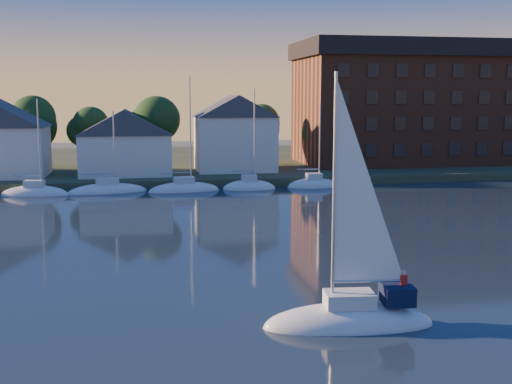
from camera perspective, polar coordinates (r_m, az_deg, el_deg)
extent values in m
plane|color=black|center=(26.55, 0.21, -15.20)|extent=(260.00, 260.00, 0.00)
cube|color=#313820|center=(99.56, -7.84, 2.30)|extent=(160.00, 50.00, 2.00)
cube|color=brown|center=(76.76, -7.02, 0.47)|extent=(120.00, 3.00, 1.00)
cube|color=white|center=(81.21, -11.52, 3.29)|extent=(11.00, 8.00, 5.00)
cube|color=white|center=(84.05, -1.91, 4.31)|extent=(10.00, 8.00, 7.00)
cube|color=brown|center=(96.89, 13.03, 7.03)|extent=(30.00, 16.00, 15.00)
cube|color=black|center=(97.09, 13.21, 12.16)|extent=(31.00, 17.00, 2.40)
cylinder|color=#342517|center=(88.28, -19.26, 2.90)|extent=(0.50, 0.50, 3.50)
sphere|color=#173A15|center=(87.99, -19.40, 5.79)|extent=(5.40, 5.40, 5.40)
cylinder|color=#342517|center=(87.42, -14.07, 3.07)|extent=(0.50, 0.50, 3.50)
sphere|color=#173A15|center=(87.12, -14.17, 5.99)|extent=(5.40, 5.40, 5.40)
cylinder|color=#342517|center=(87.28, -8.81, 3.22)|extent=(0.50, 0.50, 3.50)
sphere|color=#173A15|center=(86.99, -8.88, 6.14)|extent=(5.40, 5.40, 5.40)
cylinder|color=#342517|center=(87.88, -3.58, 3.34)|extent=(0.50, 0.50, 3.50)
sphere|color=#173A15|center=(87.59, -3.61, 6.24)|extent=(5.40, 5.40, 5.40)
cylinder|color=#342517|center=(89.19, 1.53, 3.43)|extent=(0.50, 0.50, 3.50)
sphere|color=#173A15|center=(88.90, 1.55, 6.29)|extent=(5.40, 5.40, 5.40)
cylinder|color=#342517|center=(91.19, 6.47, 3.49)|extent=(0.50, 0.50, 3.50)
sphere|color=#173A15|center=(90.91, 6.51, 6.29)|extent=(5.40, 5.40, 5.40)
cylinder|color=#342517|center=(93.83, 11.15, 3.52)|extent=(0.50, 0.50, 3.50)
sphere|color=#173A15|center=(93.55, 11.23, 6.24)|extent=(5.40, 5.40, 5.40)
cylinder|color=#342517|center=(97.05, 15.56, 3.53)|extent=(0.50, 0.50, 3.50)
sphere|color=#173A15|center=(96.79, 15.66, 6.16)|extent=(5.40, 5.40, 5.40)
cylinder|color=#342517|center=(100.82, 19.66, 3.53)|extent=(0.50, 0.50, 3.50)
sphere|color=#173A15|center=(100.56, 19.78, 6.05)|extent=(5.40, 5.40, 5.40)
ellipsoid|color=silver|center=(74.55, -19.24, -0.18)|extent=(7.50, 2.40, 2.20)
cube|color=silver|center=(74.38, -19.29, 0.80)|extent=(2.10, 1.32, 0.70)
cylinder|color=#A5A8AD|center=(73.82, -18.89, 4.40)|extent=(0.16, 0.16, 10.00)
cylinder|color=#A5A8AD|center=(74.41, -19.95, 1.43)|extent=(3.15, 0.12, 0.12)
ellipsoid|color=silver|center=(73.74, -13.09, -0.02)|extent=(7.50, 2.40, 2.20)
cube|color=silver|center=(73.57, -13.12, 0.98)|extent=(2.10, 1.32, 0.70)
cylinder|color=#A5A8AD|center=(73.09, -12.65, 4.61)|extent=(0.16, 0.16, 10.00)
cylinder|color=#A5A8AD|center=(73.51, -13.79, 1.62)|extent=(3.15, 0.12, 0.12)
ellipsoid|color=silver|center=(73.80, -6.87, 0.15)|extent=(7.50, 2.40, 2.20)
cube|color=silver|center=(73.62, -6.89, 1.15)|extent=(2.10, 1.32, 0.70)
cylinder|color=#A5A8AD|center=(73.23, -6.37, 4.78)|extent=(0.16, 0.16, 10.00)
cylinder|color=#A5A8AD|center=(73.47, -7.54, 1.79)|extent=(3.15, 0.12, 0.12)
ellipsoid|color=silver|center=(74.72, -0.74, 0.31)|extent=(7.50, 2.40, 2.20)
cube|color=silver|center=(74.54, -0.74, 1.30)|extent=(2.10, 1.32, 0.70)
cylinder|color=#A5A8AD|center=(74.23, -0.18, 4.88)|extent=(0.16, 0.16, 10.00)
cylinder|color=#A5A8AD|center=(74.31, -1.37, 1.94)|extent=(3.15, 0.12, 0.12)
ellipsoid|color=silver|center=(76.47, 5.18, 0.47)|extent=(7.50, 2.40, 2.20)
cube|color=silver|center=(76.30, 5.19, 1.43)|extent=(2.10, 1.32, 0.70)
cylinder|color=#A5A8AD|center=(76.07, 5.78, 4.92)|extent=(0.16, 0.16, 10.00)
cylinder|color=#A5A8AD|center=(75.98, 4.60, 2.06)|extent=(3.15, 0.12, 0.12)
ellipsoid|color=silver|center=(31.04, 8.24, -11.70)|extent=(8.34, 3.42, 2.20)
cube|color=silver|center=(30.62, 8.29, -9.41)|extent=(2.41, 1.66, 0.70)
cylinder|color=#A5A8AD|center=(29.29, 6.95, -0.03)|extent=(0.16, 0.16, 10.82)
cylinder|color=#A5A8AD|center=(30.58, 9.97, -7.81)|extent=(3.40, 0.47, 0.12)
cube|color=black|center=(31.14, 12.42, -8.84)|extent=(1.55, 1.70, 0.90)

